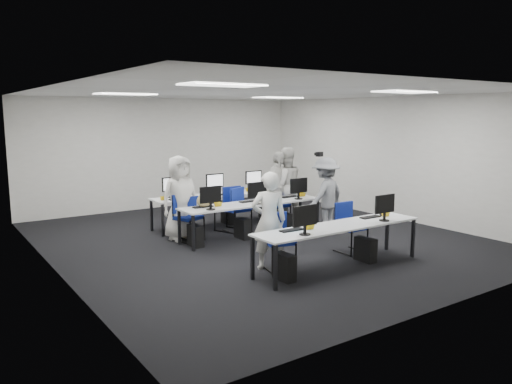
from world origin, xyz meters
TOP-DOWN VIEW (x-y plane):
  - room at (0.00, 0.00)m, footprint 9.00×9.02m
  - ceiling_panels at (0.00, 0.00)m, footprint 5.20×4.60m
  - desk_front at (0.00, -2.40)m, footprint 3.20×0.70m
  - desk_mid at (0.00, 0.20)m, footprint 3.20×0.70m
  - desk_back at (0.00, 1.60)m, footprint 3.20×0.70m
  - equipment_front at (-0.19, -2.42)m, footprint 2.51×0.41m
  - equipment_mid at (-0.19, 0.18)m, footprint 2.91×0.41m
  - equipment_back at (0.19, 1.62)m, footprint 2.91×0.41m
  - chair_0 at (-0.89, -1.90)m, footprint 0.57×0.60m
  - chair_1 at (0.85, -1.83)m, footprint 0.46×0.50m
  - chair_2 at (-1.28, 0.66)m, footprint 0.62×0.65m
  - chair_3 at (-0.01, 0.80)m, footprint 0.49×0.53m
  - chair_4 at (1.02, 0.72)m, footprint 0.53×0.57m
  - chair_5 at (-1.12, 1.04)m, footprint 0.46×0.50m
  - chair_6 at (-0.10, 0.95)m, footprint 0.64×0.66m
  - chair_7 at (1.23, 1.13)m, footprint 0.51×0.53m
  - handbag at (-1.07, 0.34)m, footprint 0.35×0.23m
  - student_0 at (-1.00, -1.77)m, footprint 0.71×0.60m
  - student_1 at (1.43, 0.92)m, footprint 1.02×0.89m
  - student_2 at (-1.34, 0.87)m, footprint 0.90×0.63m
  - student_3 at (1.19, 0.90)m, footprint 1.09×0.76m
  - photographer at (1.51, -0.40)m, footprint 1.18×0.84m
  - dslr_camera at (1.47, -0.22)m, footprint 0.18×0.21m

SIDE VIEW (x-z plane):
  - chair_7 at x=1.23m, z-range -0.15..0.67m
  - chair_5 at x=-1.12m, z-range -0.16..0.71m
  - chair_1 at x=0.85m, z-range -0.17..0.76m
  - chair_0 at x=-0.89m, z-range -0.17..0.76m
  - chair_2 at x=-1.28m, z-range -0.18..0.78m
  - chair_4 at x=1.02m, z-range -0.18..0.80m
  - chair_3 at x=-0.01m, z-range -0.18..0.80m
  - chair_6 at x=-0.10m, z-range -0.18..0.80m
  - equipment_mid at x=-0.19m, z-range -0.24..0.95m
  - equipment_back at x=0.19m, z-range -0.24..0.95m
  - equipment_front at x=-0.19m, z-range -0.24..0.95m
  - desk_front at x=0.00m, z-range 0.32..1.05m
  - desk_mid at x=0.00m, z-range 0.32..1.05m
  - desk_back at x=0.00m, z-range 0.32..1.05m
  - student_0 at x=-1.00m, z-range 0.00..1.64m
  - photographer at x=1.51m, z-range 0.00..1.66m
  - student_3 at x=1.19m, z-range 0.00..1.71m
  - handbag at x=-1.07m, z-range 0.73..1.00m
  - student_2 at x=-1.34m, z-range 0.00..1.74m
  - student_1 at x=1.43m, z-range 0.00..1.80m
  - room at x=0.00m, z-range 0.00..3.00m
  - dslr_camera at x=1.47m, z-range 1.66..1.76m
  - ceiling_panels at x=0.00m, z-range 2.98..2.99m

